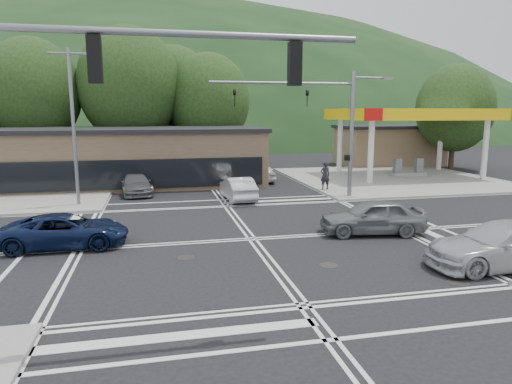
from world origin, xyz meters
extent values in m
plane|color=black|center=(0.00, 0.00, 0.00)|extent=(120.00, 120.00, 0.00)
cube|color=gray|center=(15.00, 15.00, 0.07)|extent=(16.00, 16.00, 0.15)
cylinder|color=silver|center=(12.00, 13.00, 2.50)|extent=(0.44, 0.44, 5.00)
cylinder|color=silver|center=(12.00, 19.00, 2.50)|extent=(0.44, 0.44, 5.00)
cylinder|color=silver|center=(22.00, 13.00, 2.50)|extent=(0.44, 0.44, 5.00)
cylinder|color=silver|center=(22.00, 19.00, 2.50)|extent=(0.44, 0.44, 5.00)
cube|color=silver|center=(17.00, 16.00, 5.30)|extent=(12.00, 8.00, 0.60)
cube|color=yellow|center=(17.00, 12.00, 5.30)|extent=(12.20, 0.25, 0.90)
cube|color=yellow|center=(17.00, 20.00, 5.30)|extent=(12.20, 0.25, 0.90)
cube|color=yellow|center=(11.00, 16.00, 5.30)|extent=(0.25, 8.20, 0.90)
cube|color=yellow|center=(23.00, 16.00, 5.30)|extent=(0.25, 8.20, 0.90)
cube|color=red|center=(11.50, 11.85, 5.30)|extent=(1.40, 0.12, 0.90)
cube|color=gray|center=(17.00, 16.00, 0.25)|extent=(3.00, 1.00, 0.30)
cube|color=slate|center=(16.00, 16.00, 0.95)|extent=(0.60, 0.50, 1.30)
cube|color=slate|center=(18.00, 16.00, 0.95)|extent=(0.60, 0.50, 1.30)
cube|color=#846B4F|center=(20.00, 25.00, 1.90)|extent=(10.00, 6.00, 3.80)
cube|color=brown|center=(-8.00, 17.00, 2.00)|extent=(24.00, 8.00, 4.00)
ellipsoid|color=#173417|center=(0.00, 90.00, 0.00)|extent=(252.00, 126.00, 140.00)
cylinder|color=#382619|center=(-14.00, 24.00, 2.42)|extent=(0.50, 0.50, 4.84)
ellipsoid|color=black|center=(-14.00, 24.00, 7.15)|extent=(8.00, 8.00, 9.20)
cylinder|color=#382619|center=(-6.00, 24.00, 2.64)|extent=(0.50, 0.50, 5.28)
ellipsoid|color=black|center=(-6.00, 24.00, 7.80)|extent=(9.00, 9.00, 10.35)
cylinder|color=#382619|center=(1.00, 24.00, 2.20)|extent=(0.50, 0.50, 4.40)
ellipsoid|color=black|center=(1.00, 24.00, 6.50)|extent=(7.60, 7.60, 8.74)
cylinder|color=#382619|center=(-2.00, 28.00, 2.42)|extent=(0.50, 0.50, 4.84)
ellipsoid|color=black|center=(-2.00, 28.00, 7.15)|extent=(8.40, 8.40, 9.66)
cylinder|color=#382619|center=(24.00, 20.00, 1.98)|extent=(0.50, 0.50, 3.96)
ellipsoid|color=black|center=(24.00, 20.00, 5.85)|extent=(7.20, 7.20, 8.28)
cylinder|color=slate|center=(-8.50, 9.00, 4.50)|extent=(0.20, 0.20, 9.00)
cylinder|color=slate|center=(-8.50, 9.00, 8.70)|extent=(2.20, 0.12, 0.12)
cube|color=slate|center=(-7.40, 9.00, 8.70)|extent=(0.60, 0.25, 0.15)
cylinder|color=slate|center=(8.20, 8.20, 4.00)|extent=(0.28, 0.28, 8.00)
cylinder|color=slate|center=(3.70, 8.20, 7.20)|extent=(9.00, 0.16, 0.16)
imported|color=black|center=(5.20, 8.20, 6.30)|extent=(0.16, 0.20, 1.00)
imported|color=black|center=(0.70, 8.20, 6.30)|extent=(0.16, 0.20, 1.00)
cylinder|color=slate|center=(9.40, 8.20, 7.60)|extent=(2.40, 0.12, 0.12)
cube|color=slate|center=(10.50, 8.20, 7.60)|extent=(0.70, 0.30, 0.15)
cube|color=black|center=(7.95, 8.20, 2.60)|extent=(0.25, 0.30, 0.35)
cylinder|color=slate|center=(-3.70, -8.20, 7.20)|extent=(9.00, 0.16, 0.16)
cube|color=black|center=(-5.20, -8.20, 6.60)|extent=(0.30, 0.25, 1.00)
cube|color=black|center=(-0.70, -8.20, 6.60)|extent=(0.30, 0.25, 1.00)
imported|color=#0D183A|center=(-7.70, 0.50, 0.69)|extent=(4.96, 2.32, 1.37)
imported|color=slate|center=(5.54, -0.30, 0.80)|extent=(4.96, 2.65, 1.61)
imported|color=#ABADB2|center=(8.00, -5.50, 0.81)|extent=(5.70, 2.53, 1.63)
imported|color=#B7B9BF|center=(1.00, 9.00, 0.74)|extent=(1.76, 4.54, 1.47)
imported|color=silver|center=(4.16, 16.30, 0.70)|extent=(1.87, 4.20, 1.40)
imported|color=#5A5C5F|center=(-5.37, 12.65, 0.69)|extent=(2.55, 4.99, 1.38)
imported|color=black|center=(7.50, 10.77, 1.12)|extent=(0.72, 0.49, 1.94)
camera|label=1|loc=(-4.01, -18.87, 5.49)|focal=32.00mm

